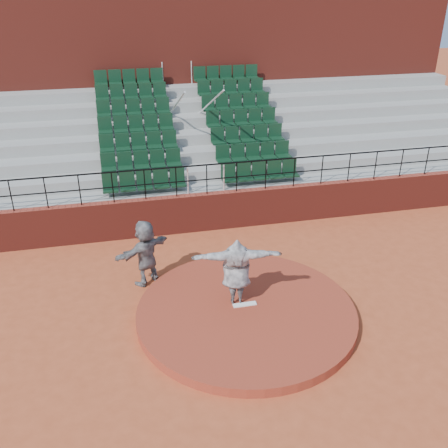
{
  "coord_description": "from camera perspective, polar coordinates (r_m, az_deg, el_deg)",
  "views": [
    {
      "loc": [
        -2.83,
        -9.86,
        7.74
      ],
      "look_at": [
        0.0,
        2.5,
        1.4
      ],
      "focal_mm": 40.0,
      "sensor_mm": 36.0,
      "label": 1
    }
  ],
  "objects": [
    {
      "name": "pitcher",
      "position": [
        12.43,
        1.42,
        -5.43
      ],
      "size": [
        2.28,
        0.9,
        1.8
      ],
      "primitive_type": "imported",
      "rotation": [
        0.0,
        0.0,
        3.01
      ],
      "color": "black",
      "rests_on": "pitchers_mound"
    },
    {
      "name": "seating_deck",
      "position": [
        19.75,
        -4.03,
        7.88
      ],
      "size": [
        24.0,
        5.97,
        4.63
      ],
      "color": "gray",
      "rests_on": "ground"
    },
    {
      "name": "wall_railing",
      "position": [
        16.16,
        -1.99,
        5.87
      ],
      "size": [
        24.04,
        0.05,
        1.03
      ],
      "color": "black",
      "rests_on": "boundary_wall"
    },
    {
      "name": "pitching_rubber",
      "position": [
        12.81,
        2.38,
        -9.16
      ],
      "size": [
        0.6,
        0.15,
        0.03
      ],
      "primitive_type": "cube",
      "color": "white",
      "rests_on": "pitchers_mound"
    },
    {
      "name": "press_box_facade",
      "position": [
        23.02,
        -5.86,
        15.95
      ],
      "size": [
        24.0,
        3.0,
        7.1
      ],
      "primitive_type": "cube",
      "color": "maroon",
      "rests_on": "ground"
    },
    {
      "name": "pitchers_mound",
      "position": [
        12.77,
        2.55,
        -10.06
      ],
      "size": [
        5.5,
        5.5,
        0.25
      ],
      "primitive_type": "cylinder",
      "color": "maroon",
      "rests_on": "ground"
    },
    {
      "name": "boundary_wall",
      "position": [
        16.7,
        -1.92,
        1.44
      ],
      "size": [
        24.0,
        0.3,
        1.3
      ],
      "primitive_type": "cube",
      "color": "maroon",
      "rests_on": "ground"
    },
    {
      "name": "ground",
      "position": [
        12.85,
        2.54,
        -10.5
      ],
      "size": [
        90.0,
        90.0,
        0.0
      ],
      "primitive_type": "plane",
      "color": "#AC4826",
      "rests_on": "ground"
    },
    {
      "name": "fielder",
      "position": [
        13.82,
        -8.94,
        -3.23
      ],
      "size": [
        1.77,
        1.44,
        1.89
      ],
      "primitive_type": "imported",
      "rotation": [
        0.0,
        0.0,
        3.74
      ],
      "color": "black",
      "rests_on": "ground"
    }
  ]
}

